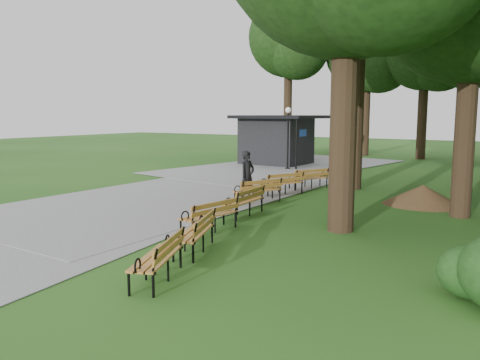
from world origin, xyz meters
The scene contains 14 objects.
ground centered at (0.00, 0.00, 0.00)m, with size 100.00×100.00×0.00m, color #235518.
path centered at (-4.00, 3.00, 0.03)m, with size 12.00×38.00×0.06m, color gray.
person centered at (-1.00, 3.29, 0.91)m, with size 0.66×0.43×1.81m, color black.
kiosk centered at (-5.94, 15.14, 1.52)m, with size 4.86×4.22×3.04m, color black, non-canonical shape.
lamp_post centered at (-4.04, 12.85, 2.48)m, with size 0.32×0.32×3.50m.
dirt_mound centered at (4.65, 5.60, 0.36)m, with size 2.26×2.26×0.72m, color #47301C.
bench_0 centered at (1.91, -4.95, 0.44)m, with size 1.90×0.64×0.88m, color #B06D28, non-canonical shape.
bench_1 centered at (1.35, -3.04, 0.44)m, with size 1.90×0.64×0.88m, color #B06D28, non-canonical shape.
bench_2 centered at (0.54, -1.30, 0.44)m, with size 1.90×0.64×0.88m, color #B06D28, non-canonical shape.
bench_3 centered at (0.25, 0.95, 0.44)m, with size 1.90×0.64×0.88m, color #B06D28, non-canonical shape.
bench_4 centered at (-0.41, 3.02, 0.44)m, with size 1.90×0.64×0.88m, color #B06D28, non-canonical shape.
bench_5 centered at (-0.50, 5.10, 0.44)m, with size 1.90×0.64×0.88m, color #B06D28, non-canonical shape.
bench_6 centered at (-0.20, 6.97, 0.44)m, with size 1.90×0.64×0.88m, color #B06D28, non-canonical shape.
shrub_2 centered at (7.04, -2.79, 0.00)m, with size 1.09×1.09×0.93m, color #193D14.
Camera 1 is at (7.83, -11.58, 3.13)m, focal length 35.98 mm.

